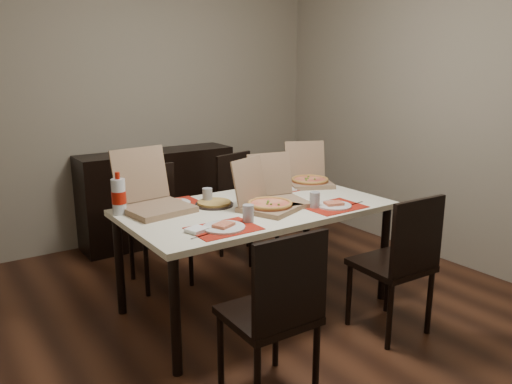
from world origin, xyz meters
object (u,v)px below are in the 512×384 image
Objects in this scene: chair_far_left at (156,219)px; chair_far_right at (243,201)px; dip_bowl at (247,197)px; chair_near_right at (400,260)px; soda_bottle at (119,196)px; sideboard at (158,196)px; pizza_box_center at (266,202)px; dining_table at (256,215)px; chair_near_left at (276,310)px.

chair_far_right is at bearing 5.19° from chair_far_left.
chair_near_right is at bearing -65.03° from dip_bowl.
chair_near_right and chair_far_right have the same top height.
chair_near_right is at bearing -40.94° from soda_bottle.
sideboard is 2.61m from chair_near_right.
pizza_box_center is 0.96m from soda_bottle.
chair_near_right is 7.27× the size of dip_bowl.
dining_table is 14.07× the size of dip_bowl.
pizza_box_center is (0.39, -0.95, 0.29)m from chair_far_left.
soda_bottle reaches higher than dining_table.
chair_near_right is 1.84m from soda_bottle.
soda_bottle is at bearing -121.92° from sideboard.
soda_bottle is (-0.84, 0.35, 0.18)m from dining_table.
chair_far_right is (-0.03, 1.75, 0.00)m from chair_near_right.
chair_far_left is 0.88m from chair_far_right.
soda_bottle is at bearing -132.74° from chair_far_left.
pizza_box_center is 1.68× the size of soda_bottle.
chair_near_right is at bearing -54.11° from pizza_box_center.
chair_near_right is 1.98× the size of pizza_box_center.
dip_bowl is (0.03, -1.53, 0.32)m from sideboard.
chair_far_right reaches higher than dining_table.
chair_far_right is at bearing 64.67° from pizza_box_center.
sideboard is 1.61× the size of chair_far_left.
chair_near_left reaches higher than dining_table.
soda_bottle reaches higher than chair_far_right.
soda_bottle is (-0.84, 0.46, 0.06)m from pizza_box_center.
chair_near_left is (-0.52, -0.93, -0.17)m from dining_table.
sideboard is 1.87m from pizza_box_center.
pizza_box_center is at bearing -89.76° from dining_table.
chair_near_right is 1.00× the size of chair_far_left.
chair_far_right is (0.88, 0.08, 0.00)m from chair_far_left.
chair_near_left is 1.01m from pizza_box_center.
sideboard is 5.36× the size of soda_bottle.
pizza_box_center is at bearing -90.37° from sideboard.
chair_far_left and chair_far_right have the same top height.
soda_bottle is (-0.32, 1.28, 0.36)m from chair_near_left.
chair_near_left is 1.77m from chair_far_left.
pizza_box_center reaches higher than sideboard.
chair_near_right is at bearing -58.08° from dining_table.
chair_near_left is at bearing -119.22° from dining_table.
chair_near_right is at bearing 5.02° from chair_near_left.
soda_bottle is at bearing 157.66° from dining_table.
dining_table is at bearing -103.57° from dip_bowl.
chair_near_right is (0.52, -0.84, -0.17)m from dining_table.
chair_near_left is at bearing -118.68° from chair_far_right.
dip_bowl is (-0.44, -0.73, 0.25)m from chair_far_right.
chair_near_left is at bearing -75.78° from soda_bottle.
chair_near_right is at bearing -61.40° from chair_far_left.
chair_near_left and chair_far_left have the same top height.
chair_far_left reaches higher than sideboard.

